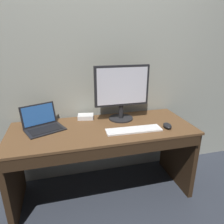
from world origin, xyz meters
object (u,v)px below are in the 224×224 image
Objects in this scene: wired_keyboard at (134,130)px; external_drive_box at (86,117)px; laptop_black at (42,123)px; external_monitor at (122,90)px; computer_mouse at (167,126)px.

wired_keyboard is 0.53m from external_drive_box.
laptop_black is 0.80× the size of wired_keyboard.
external_drive_box is at bearing 17.83° from laptop_black.
external_monitor is 3.49× the size of external_drive_box.
external_drive_box is (0.40, 0.13, -0.03)m from laptop_black.
laptop_black reaches higher than computer_mouse.
computer_mouse is 0.77× the size of external_drive_box.
laptop_black is at bearing -162.17° from external_drive_box.
wired_keyboard is at bearing -46.48° from external_drive_box.
laptop_black is at bearing -178.39° from external_monitor.
external_monitor is at bearing 1.61° from laptop_black.
external_drive_box is at bearing 133.52° from wired_keyboard.
external_monitor is (0.74, 0.02, 0.25)m from laptop_black.
wired_keyboard is at bearing -84.14° from external_monitor.
wired_keyboard is (0.77, -0.26, -0.04)m from laptop_black.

